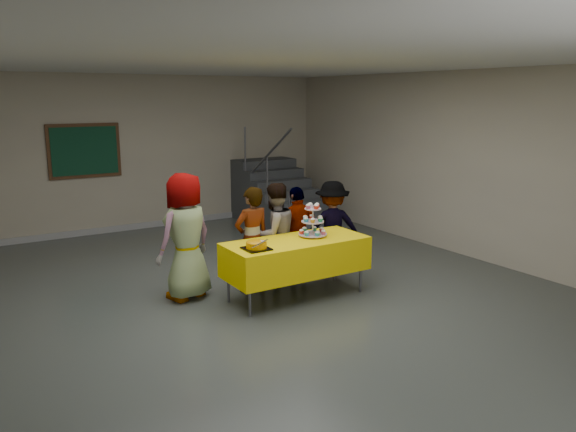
% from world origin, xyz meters
% --- Properties ---
extents(room_shell, '(10.00, 10.04, 3.02)m').
position_xyz_m(room_shell, '(0.00, 0.02, 2.13)').
color(room_shell, '#4C514C').
rests_on(room_shell, ground).
extents(bake_table, '(1.88, 0.78, 0.77)m').
position_xyz_m(bake_table, '(0.56, 0.07, 0.56)').
color(bake_table, '#595960').
rests_on(bake_table, ground).
extents(cupcake_stand, '(0.38, 0.38, 0.44)m').
position_xyz_m(cupcake_stand, '(0.85, 0.12, 0.94)').
color(cupcake_stand, silver).
rests_on(cupcake_stand, bake_table).
extents(bear_cake, '(0.32, 0.36, 0.12)m').
position_xyz_m(bear_cake, '(-0.10, -0.06, 0.83)').
color(bear_cake, black).
rests_on(bear_cake, bake_table).
extents(schoolchild_a, '(0.93, 0.76, 1.65)m').
position_xyz_m(schoolchild_a, '(-0.66, 0.80, 0.82)').
color(schoolchild_a, slate).
rests_on(schoolchild_a, ground).
extents(schoolchild_b, '(0.54, 0.38, 1.43)m').
position_xyz_m(schoolchild_b, '(0.18, 0.57, 0.71)').
color(schoolchild_b, slate).
rests_on(schoolchild_b, ground).
extents(schoolchild_c, '(0.73, 0.59, 1.43)m').
position_xyz_m(schoolchild_c, '(0.58, 0.66, 0.72)').
color(schoolchild_c, slate).
rests_on(schoolchild_c, ground).
extents(schoolchild_d, '(0.81, 0.41, 1.32)m').
position_xyz_m(schoolchild_d, '(1.05, 0.80, 0.66)').
color(schoolchild_d, slate).
rests_on(schoolchild_d, ground).
extents(schoolchild_e, '(1.02, 0.81, 1.38)m').
position_xyz_m(schoolchild_e, '(1.59, 0.69, 0.69)').
color(schoolchild_e, slate).
rests_on(schoolchild_e, ground).
extents(staircase, '(1.30, 2.40, 2.04)m').
position_xyz_m(staircase, '(2.70, 4.13, 0.49)').
color(staircase, '#424447').
rests_on(staircase, ground).
extents(noticeboard, '(1.30, 0.05, 1.00)m').
position_xyz_m(noticeboard, '(-0.94, 4.96, 1.60)').
color(noticeboard, '#472B16').
rests_on(noticeboard, ground).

